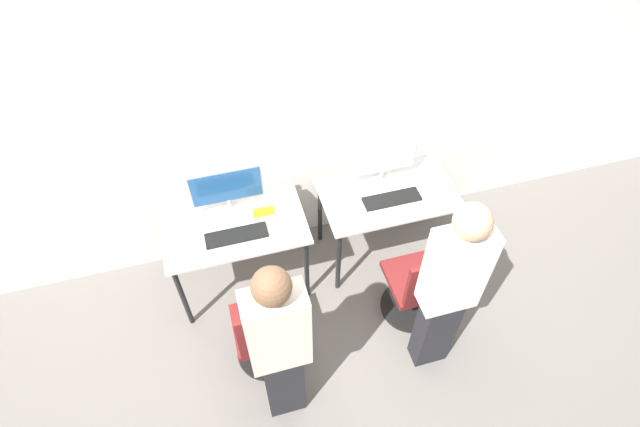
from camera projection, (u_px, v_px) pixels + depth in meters
ground_plane at (324, 295)px, 4.22m from camera, size 20.00×20.00×0.00m
wall_back at (296, 106)px, 3.67m from camera, size 12.00×0.05×2.80m
desk_left at (236, 232)px, 3.83m from camera, size 1.07×0.65×0.75m
monitor_left at (227, 189)px, 3.70m from camera, size 0.54×0.16×0.39m
keyboard_left at (236, 235)px, 3.68m from camera, size 0.46×0.14×0.02m
mouse_left at (278, 229)px, 3.71m from camera, size 0.06×0.09×0.03m
office_chair_left at (266, 336)px, 3.58m from camera, size 0.48×0.48×0.88m
person_left at (279, 345)px, 2.96m from camera, size 0.36×0.21×1.63m
desk_right at (387, 200)px, 4.05m from camera, size 1.07×0.65×0.75m
monitor_right at (384, 159)px, 3.91m from camera, size 0.54×0.16×0.39m
keyboard_right at (392, 199)px, 3.92m from camera, size 0.46×0.14×0.02m
mouse_right at (427, 192)px, 3.96m from camera, size 0.06×0.09×0.03m
office_chair_right at (418, 289)px, 3.84m from camera, size 0.48×0.48×0.88m
person_right at (449, 288)px, 3.18m from camera, size 0.36×0.22×1.69m
placard_left at (264, 212)px, 3.79m from camera, size 0.16×0.03×0.08m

